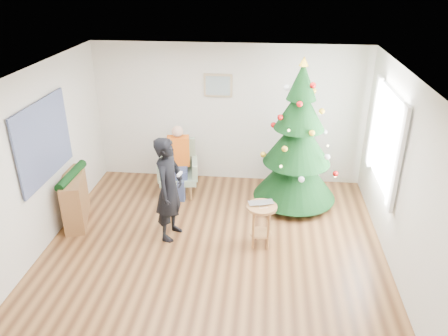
# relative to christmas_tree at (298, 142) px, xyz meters

# --- Properties ---
(floor) EXTENTS (5.00, 5.00, 0.00)m
(floor) POSITION_rel_christmas_tree_xyz_m (-1.23, -1.62, -1.16)
(floor) COLOR brown
(floor) RESTS_ON ground
(ceiling) EXTENTS (5.00, 5.00, 0.00)m
(ceiling) POSITION_rel_christmas_tree_xyz_m (-1.23, -1.62, 1.44)
(ceiling) COLOR white
(ceiling) RESTS_ON wall_back
(wall_back) EXTENTS (5.00, 0.00, 5.00)m
(wall_back) POSITION_rel_christmas_tree_xyz_m (-1.23, 0.88, 0.14)
(wall_back) COLOR silver
(wall_back) RESTS_ON floor
(wall_front) EXTENTS (5.00, 0.00, 5.00)m
(wall_front) POSITION_rel_christmas_tree_xyz_m (-1.23, -4.12, 0.14)
(wall_front) COLOR silver
(wall_front) RESTS_ON floor
(wall_left) EXTENTS (0.00, 5.00, 5.00)m
(wall_left) POSITION_rel_christmas_tree_xyz_m (-3.73, -1.62, 0.14)
(wall_left) COLOR silver
(wall_left) RESTS_ON floor
(wall_right) EXTENTS (0.00, 5.00, 5.00)m
(wall_right) POSITION_rel_christmas_tree_xyz_m (1.27, -1.62, 0.14)
(wall_right) COLOR silver
(wall_right) RESTS_ON floor
(window_panel) EXTENTS (0.04, 1.30, 1.40)m
(window_panel) POSITION_rel_christmas_tree_xyz_m (1.24, -0.62, 0.34)
(window_panel) COLOR white
(window_panel) RESTS_ON wall_right
(curtains) EXTENTS (0.05, 1.75, 1.50)m
(curtains) POSITION_rel_christmas_tree_xyz_m (1.21, -0.62, 0.34)
(curtains) COLOR white
(curtains) RESTS_ON wall_right
(christmas_tree) EXTENTS (1.42, 1.42, 2.57)m
(christmas_tree) POSITION_rel_christmas_tree_xyz_m (0.00, 0.00, 0.00)
(christmas_tree) COLOR #3F2816
(christmas_tree) RESTS_ON floor
(stool) EXTENTS (0.45, 0.45, 0.67)m
(stool) POSITION_rel_christmas_tree_xyz_m (-0.55, -1.33, -0.81)
(stool) COLOR brown
(stool) RESTS_ON floor
(laptop) EXTENTS (0.42, 0.33, 0.03)m
(laptop) POSITION_rel_christmas_tree_xyz_m (-0.55, -1.33, -0.47)
(laptop) COLOR silver
(laptop) RESTS_ON stool
(armchair) EXTENTS (0.78, 0.74, 0.97)m
(armchair) POSITION_rel_christmas_tree_xyz_m (-2.09, 0.20, -0.80)
(armchair) COLOR gray
(armchair) RESTS_ON floor
(seated_person) EXTENTS (0.43, 0.59, 1.27)m
(seated_person) POSITION_rel_christmas_tree_xyz_m (-2.08, 0.15, -0.51)
(seated_person) COLOR navy
(seated_person) RESTS_ON armchair
(standing_man) EXTENTS (0.51, 0.67, 1.63)m
(standing_man) POSITION_rel_christmas_tree_xyz_m (-1.92, -1.23, -0.34)
(standing_man) COLOR black
(standing_man) RESTS_ON floor
(game_controller) EXTENTS (0.06, 0.13, 0.04)m
(game_controller) POSITION_rel_christmas_tree_xyz_m (-1.75, -1.26, -0.07)
(game_controller) COLOR white
(game_controller) RESTS_ON standing_man
(console) EXTENTS (0.58, 1.04, 0.80)m
(console) POSITION_rel_christmas_tree_xyz_m (-3.56, -0.94, -0.76)
(console) COLOR brown
(console) RESTS_ON floor
(garland) EXTENTS (0.14, 0.90, 0.14)m
(garland) POSITION_rel_christmas_tree_xyz_m (-3.56, -0.94, -0.34)
(garland) COLOR black
(garland) RESTS_ON console
(tapestry) EXTENTS (0.03, 1.50, 1.15)m
(tapestry) POSITION_rel_christmas_tree_xyz_m (-3.69, -1.32, 0.39)
(tapestry) COLOR black
(tapestry) RESTS_ON wall_left
(framed_picture) EXTENTS (0.52, 0.05, 0.42)m
(framed_picture) POSITION_rel_christmas_tree_xyz_m (-1.43, 0.85, 0.69)
(framed_picture) COLOR tan
(framed_picture) RESTS_ON wall_back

